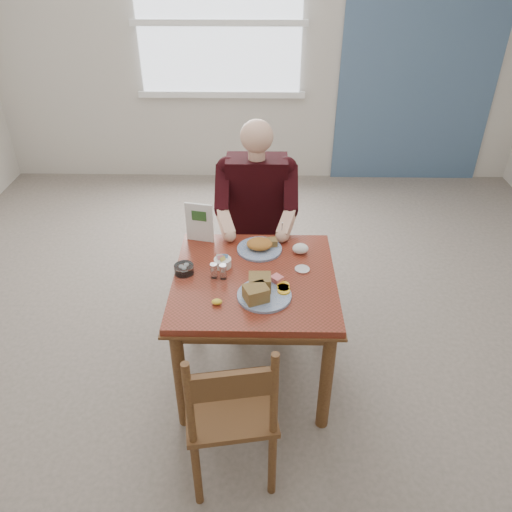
{
  "coord_description": "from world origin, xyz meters",
  "views": [
    {
      "loc": [
        0.05,
        -2.24,
        2.38
      ],
      "look_at": [
        0.01,
        0.0,
        0.89
      ],
      "focal_mm": 35.0,
      "sensor_mm": 36.0,
      "label": 1
    }
  ],
  "objects_px": {
    "chair_far": "(257,242)",
    "far_plate": "(260,246)",
    "table": "(254,292)",
    "near_plate": "(262,291)",
    "diner": "(257,207)",
    "chair_near": "(230,411)"
  },
  "relations": [
    {
      "from": "diner",
      "to": "chair_far",
      "type": "bearing_deg",
      "value": 90.01
    },
    {
      "from": "far_plate",
      "to": "chair_near",
      "type": "bearing_deg",
      "value": -97.51
    },
    {
      "from": "chair_far",
      "to": "far_plate",
      "type": "relative_size",
      "value": 2.99
    },
    {
      "from": "near_plate",
      "to": "far_plate",
      "type": "height_order",
      "value": "near_plate"
    },
    {
      "from": "table",
      "to": "chair_near",
      "type": "height_order",
      "value": "chair_near"
    },
    {
      "from": "table",
      "to": "diner",
      "type": "distance_m",
      "value": 0.73
    },
    {
      "from": "table",
      "to": "far_plate",
      "type": "xyz_separation_m",
      "value": [
        0.03,
        0.27,
        0.14
      ]
    },
    {
      "from": "chair_far",
      "to": "near_plate",
      "type": "height_order",
      "value": "chair_far"
    },
    {
      "from": "chair_far",
      "to": "diner",
      "type": "xyz_separation_m",
      "value": [
        0.0,
        -0.09,
        0.33
      ]
    },
    {
      "from": "chair_near",
      "to": "far_plate",
      "type": "xyz_separation_m",
      "value": [
        0.13,
        0.97,
        0.3
      ]
    },
    {
      "from": "near_plate",
      "to": "far_plate",
      "type": "relative_size",
      "value": 1.11
    },
    {
      "from": "chair_near",
      "to": "chair_far",
      "type": "bearing_deg",
      "value": 86.23
    },
    {
      "from": "chair_near",
      "to": "table",
      "type": "bearing_deg",
      "value": 81.98
    },
    {
      "from": "chair_near",
      "to": "near_plate",
      "type": "xyz_separation_m",
      "value": [
        0.14,
        0.53,
        0.31
      ]
    },
    {
      "from": "table",
      "to": "chair_far",
      "type": "height_order",
      "value": "chair_far"
    },
    {
      "from": "near_plate",
      "to": "diner",
      "type": "bearing_deg",
      "value": 92.73
    },
    {
      "from": "chair_near",
      "to": "near_plate",
      "type": "distance_m",
      "value": 0.63
    },
    {
      "from": "table",
      "to": "chair_far",
      "type": "relative_size",
      "value": 0.97
    },
    {
      "from": "table",
      "to": "chair_far",
      "type": "xyz_separation_m",
      "value": [
        0.0,
        0.8,
        -0.16
      ]
    },
    {
      "from": "chair_far",
      "to": "chair_near",
      "type": "bearing_deg",
      "value": -93.77
    },
    {
      "from": "table",
      "to": "far_plate",
      "type": "relative_size",
      "value": 2.9
    },
    {
      "from": "diner",
      "to": "near_plate",
      "type": "xyz_separation_m",
      "value": [
        0.04,
        -0.88,
        -0.03
      ]
    }
  ]
}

